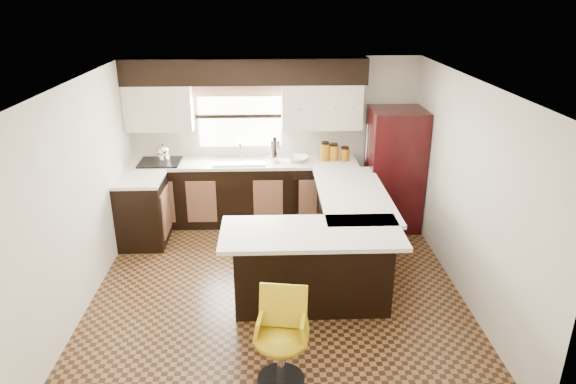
{
  "coord_description": "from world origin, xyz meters",
  "views": [
    {
      "loc": [
        -0.06,
        -5.2,
        3.26
      ],
      "look_at": [
        0.14,
        0.45,
        1.03
      ],
      "focal_mm": 32.0,
      "sensor_mm": 36.0,
      "label": 1
    }
  ],
  "objects_px": {
    "peninsula_long": "(347,229)",
    "peninsula_return": "(312,269)",
    "bar_chair": "(281,341)",
    "refrigerator": "(394,169)"
  },
  "relations": [
    {
      "from": "peninsula_long",
      "to": "peninsula_return",
      "type": "relative_size",
      "value": 1.18
    },
    {
      "from": "peninsula_return",
      "to": "refrigerator",
      "type": "distance_m",
      "value": 2.47
    },
    {
      "from": "peninsula_long",
      "to": "bar_chair",
      "type": "height_order",
      "value": "peninsula_long"
    },
    {
      "from": "refrigerator",
      "to": "bar_chair",
      "type": "distance_m",
      "value": 3.68
    },
    {
      "from": "peninsula_return",
      "to": "refrigerator",
      "type": "relative_size",
      "value": 0.95
    },
    {
      "from": "peninsula_long",
      "to": "refrigerator",
      "type": "xyz_separation_m",
      "value": [
        0.81,
        1.07,
        0.42
      ]
    },
    {
      "from": "peninsula_return",
      "to": "peninsula_long",
      "type": "bearing_deg",
      "value": 61.7
    },
    {
      "from": "peninsula_long",
      "to": "bar_chair",
      "type": "xyz_separation_m",
      "value": [
        -0.89,
        -2.17,
        -0.02
      ]
    },
    {
      "from": "peninsula_return",
      "to": "bar_chair",
      "type": "distance_m",
      "value": 1.25
    },
    {
      "from": "bar_chair",
      "to": "peninsula_return",
      "type": "bearing_deg",
      "value": 81.55
    }
  ]
}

